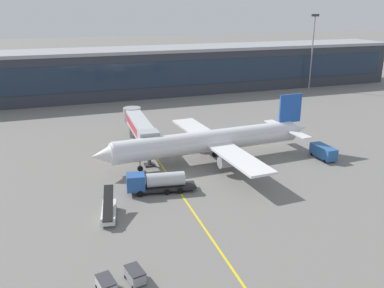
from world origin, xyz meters
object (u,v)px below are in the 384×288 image
(main_airliner, at_px, (210,141))
(fuel_tanker, at_px, (156,182))
(belt_loader, at_px, (109,211))
(baggage_cart_0, at_px, (106,285))
(lavatory_truck, at_px, (323,151))
(baggage_cart_1, at_px, (135,275))

(main_airliner, height_order, fuel_tanker, main_airliner)
(belt_loader, distance_m, baggage_cart_0, 15.85)
(main_airliner, bearing_deg, lavatory_truck, -15.73)
(main_airliner, xyz_separation_m, belt_loader, (-21.41, -15.87, -3.03))
(belt_loader, relative_size, baggage_cart_1, 2.43)
(main_airliner, xyz_separation_m, baggage_cart_1, (-20.96, -30.89, -3.23))
(lavatory_truck, xyz_separation_m, baggage_cart_1, (-42.11, -24.93, -0.64))
(lavatory_truck, bearing_deg, fuel_tanker, -173.07)
(fuel_tanker, relative_size, lavatory_truck, 1.90)
(main_airliner, bearing_deg, baggage_cart_1, -124.17)
(belt_loader, height_order, lavatory_truck, belt_loader)
(fuel_tanker, xyz_separation_m, belt_loader, (-8.37, -5.76, -0.76))
(fuel_tanker, bearing_deg, belt_loader, -145.45)
(fuel_tanker, relative_size, baggage_cart_1, 3.82)
(belt_loader, bearing_deg, fuel_tanker, 34.55)
(lavatory_truck, height_order, baggage_cart_0, lavatory_truck)
(belt_loader, bearing_deg, baggage_cart_0, -99.81)
(baggage_cart_0, relative_size, baggage_cart_1, 1.00)
(lavatory_truck, height_order, baggage_cart_1, lavatory_truck)
(lavatory_truck, bearing_deg, baggage_cart_1, -149.37)
(lavatory_truck, xyz_separation_m, baggage_cart_0, (-45.25, -25.53, -0.64))
(baggage_cart_0, bearing_deg, lavatory_truck, 29.43)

